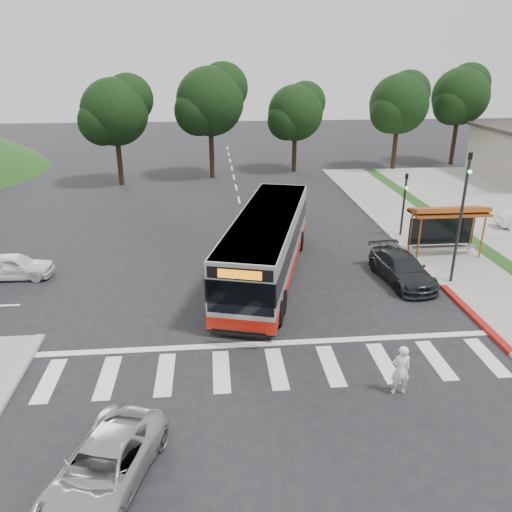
{
  "coord_description": "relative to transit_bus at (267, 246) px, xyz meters",
  "views": [
    {
      "loc": [
        -2.13,
        -20.13,
        10.51
      ],
      "look_at": [
        -0.11,
        2.02,
        1.6
      ],
      "focal_mm": 35.0,
      "sensor_mm": 36.0,
      "label": 1
    }
  ],
  "objects": [
    {
      "name": "traffic_signal_ne_short",
      "position": [
        9.06,
        5.32,
        0.83
      ],
      "size": [
        0.18,
        0.37,
        4.0
      ],
      "color": "black",
      "rests_on": "ground"
    },
    {
      "name": "silver_suv_south",
      "position": [
        -5.71,
        -13.06,
        -1.02
      ],
      "size": [
        3.32,
        4.94,
        1.26
      ],
      "primitive_type": "imported",
      "rotation": [
        0.0,
        0.0,
        -0.3
      ],
      "color": "#A5A8AA",
      "rests_on": "ground"
    },
    {
      "name": "curb_east",
      "position": [
        8.46,
        4.83,
        -1.57
      ],
      "size": [
        0.3,
        40.0,
        0.15
      ],
      "primitive_type": "cube",
      "color": "#9E9991",
      "rests_on": "ground"
    },
    {
      "name": "transit_bus",
      "position": [
        0.0,
        0.0,
        0.0
      ],
      "size": [
        6.1,
        13.04,
        3.3
      ],
      "primitive_type": null,
      "rotation": [
        0.0,
        0.0,
        -0.27
      ],
      "color": "#A5A7A9",
      "rests_on": "ground"
    },
    {
      "name": "west_car_white",
      "position": [
        -12.76,
        0.97,
        -1.0
      ],
      "size": [
        3.81,
        1.6,
        1.29
      ],
      "primitive_type": "imported",
      "rotation": [
        0.0,
        0.0,
        1.55
      ],
      "color": "silver",
      "rests_on": "ground"
    },
    {
      "name": "sidewalk_east",
      "position": [
        10.46,
        4.83,
        -1.59
      ],
      "size": [
        4.0,
        40.0,
        0.12
      ],
      "primitive_type": "cube",
      "color": "gray",
      "rests_on": "ground"
    },
    {
      "name": "ground",
      "position": [
        -0.54,
        -3.17,
        -1.65
      ],
      "size": [
        140.0,
        140.0,
        0.0
      ],
      "primitive_type": "plane",
      "color": "black",
      "rests_on": "ground"
    },
    {
      "name": "bus_shelter",
      "position": [
        10.26,
        1.94,
        0.7
      ],
      "size": [
        4.2,
        1.6,
        2.86
      ],
      "color": "#9E4C1A",
      "rests_on": "sidewalk_east"
    },
    {
      "name": "tree_north_c",
      "position": [
        -10.47,
        20.9,
        4.64
      ],
      "size": [
        6.16,
        5.74,
        9.3
      ],
      "color": "black",
      "rests_on": "ground"
    },
    {
      "name": "tree_ne_b",
      "position": [
        22.53,
        26.9,
        5.27
      ],
      "size": [
        6.16,
        5.74,
        10.02
      ],
      "color": "black",
      "rests_on": "ground"
    },
    {
      "name": "tree_north_b",
      "position": [
        5.53,
        24.89,
        4.01
      ],
      "size": [
        5.72,
        5.33,
        8.43
      ],
      "color": "black",
      "rests_on": "ground"
    },
    {
      "name": "tree_ne_a",
      "position": [
        15.53,
        24.9,
        4.74
      ],
      "size": [
        6.16,
        5.74,
        9.3
      ],
      "color": "black",
      "rests_on": "parking_lot"
    },
    {
      "name": "pedestrian",
      "position": [
        3.34,
        -9.94,
        -0.74
      ],
      "size": [
        0.67,
        0.45,
        1.81
      ],
      "primitive_type": "imported",
      "rotation": [
        0.0,
        0.0,
        3.16
      ],
      "color": "white",
      "rests_on": "ground"
    },
    {
      "name": "tree_north_a",
      "position": [
        -2.46,
        22.9,
        5.27
      ],
      "size": [
        6.6,
        6.15,
        10.17
      ],
      "color": "black",
      "rests_on": "ground"
    },
    {
      "name": "dark_sedan",
      "position": [
        6.66,
        -1.21,
        -0.95
      ],
      "size": [
        2.5,
        5.0,
        1.39
      ],
      "primitive_type": "imported",
      "rotation": [
        0.0,
        0.0,
        0.12
      ],
      "color": "#212527",
      "rests_on": "ground"
    },
    {
      "name": "traffic_signal_ne_tall",
      "position": [
        9.06,
        -1.68,
        2.23
      ],
      "size": [
        0.18,
        0.37,
        6.5
      ],
      "color": "black",
      "rests_on": "ground"
    },
    {
      "name": "crosswalk_ladder",
      "position": [
        -0.54,
        -8.17,
        -1.64
      ],
      "size": [
        18.0,
        2.6,
        0.01
      ],
      "primitive_type": "cube",
      "color": "silver",
      "rests_on": "ground"
    },
    {
      "name": "curb_east_red",
      "position": [
        8.46,
        -5.17,
        -1.57
      ],
      "size": [
        0.32,
        6.0,
        0.15
      ],
      "primitive_type": "cube",
      "color": "maroon",
      "rests_on": "ground"
    }
  ]
}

